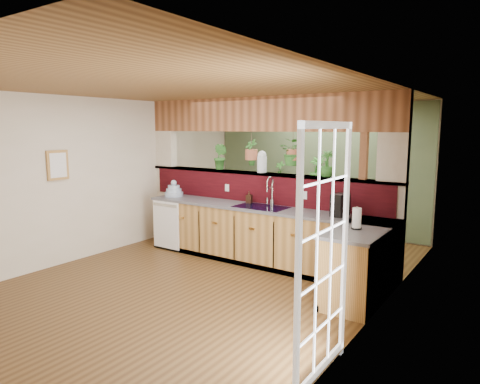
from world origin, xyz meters
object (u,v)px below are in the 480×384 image
Objects in this scene: shelving_console at (303,207)px; soap_dispenser at (249,197)px; glass_jar at (262,162)px; paper_towel at (357,219)px; dish_stack at (174,191)px; faucet at (271,190)px; coffee_maker at (340,206)px.

soap_dispenser is at bearing -103.91° from shelving_console.
soap_dispenser is 0.57× the size of glass_jar.
soap_dispenser is at bearing 159.52° from paper_towel.
dish_stack is 1.68× the size of soap_dispenser.
faucet is at bearing 155.53° from paper_towel.
paper_towel is at bearing -68.97° from shelving_console.
shelving_console is (-0.16, 1.90, -1.07)m from glass_jar.
glass_jar reaches higher than shelving_console.
dish_stack is at bearing -172.10° from coffee_maker.
faucet is 1.92m from dish_stack.
coffee_maker is at bearing 126.66° from paper_towel.
faucet is 1.32× the size of glass_jar.
soap_dispenser is at bearing -120.29° from glass_jar.
glass_jar is (-1.93, 0.96, 0.54)m from paper_towel.
dish_stack is (-1.91, -0.14, -0.16)m from faucet.
faucet is 1.69× the size of paper_towel.
glass_jar reaches higher than coffee_maker.
shelving_console is at bearing 102.14° from faucet.
soap_dispenser is 2.16m from shelving_console.
shelving_console is (-1.64, 2.25, -0.54)m from coffee_maker.
paper_towel is (1.64, -0.74, -0.12)m from faucet.
dish_stack is at bearing -173.83° from soap_dispenser.
glass_jar is at bearing 12.60° from dish_stack.
shelving_console is at bearing 126.15° from paper_towel.
soap_dispenser is 0.13× the size of shelving_console.
faucet reaches higher than dish_stack.
dish_stack is 1.51m from soap_dispenser.
faucet is 2.34× the size of soap_dispenser.
glass_jar is at bearing 174.30° from coffee_maker.
glass_jar is (0.12, 0.20, 0.57)m from soap_dispenser.
paper_towel is at bearing -26.52° from glass_jar.
dish_stack is 3.09m from coffee_maker.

